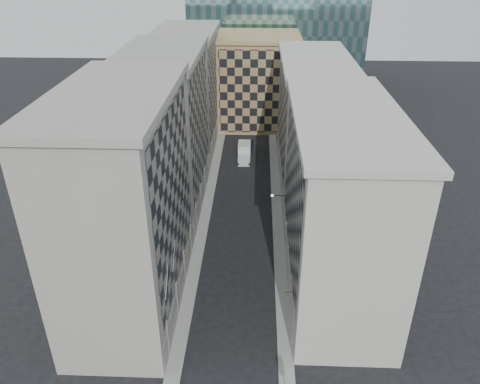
# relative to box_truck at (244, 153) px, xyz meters

# --- Properties ---
(ground) EXTENTS (260.00, 260.00, 0.00)m
(ground) POSITION_rel_box_truck_xyz_m (0.20, -48.69, -1.30)
(ground) COLOR black
(ground) RESTS_ON ground
(sidewalk_west) EXTENTS (1.50, 100.00, 0.15)m
(sidewalk_west) POSITION_rel_box_truck_xyz_m (-5.05, -18.69, -1.23)
(sidewalk_west) COLOR gray
(sidewalk_west) RESTS_ON ground
(sidewalk_east) EXTENTS (1.50, 100.00, 0.15)m
(sidewalk_east) POSITION_rel_box_truck_xyz_m (5.45, -18.69, -1.23)
(sidewalk_east) COLOR gray
(sidewalk_east) RESTS_ON ground
(bldg_left_a) EXTENTS (10.80, 22.80, 23.70)m
(bldg_left_a) POSITION_rel_box_truck_xyz_m (-10.68, -37.69, 10.52)
(bldg_left_a) COLOR #9D968D
(bldg_left_a) RESTS_ON ground
(bldg_left_b) EXTENTS (10.80, 22.80, 22.70)m
(bldg_left_b) POSITION_rel_box_truck_xyz_m (-10.68, -15.69, 10.02)
(bldg_left_b) COLOR gray
(bldg_left_b) RESTS_ON ground
(bldg_left_c) EXTENTS (10.80, 22.80, 21.70)m
(bldg_left_c) POSITION_rel_box_truck_xyz_m (-10.68, 6.31, 9.52)
(bldg_left_c) COLOR #9D968D
(bldg_left_c) RESTS_ON ground
(bldg_right_a) EXTENTS (10.80, 26.80, 20.70)m
(bldg_right_a) POSITION_rel_box_truck_xyz_m (11.08, -33.69, 9.02)
(bldg_right_a) COLOR #BBB5AC
(bldg_right_a) RESTS_ON ground
(bldg_right_b) EXTENTS (10.80, 28.80, 19.70)m
(bldg_right_b) POSITION_rel_box_truck_xyz_m (11.10, -6.69, 8.54)
(bldg_right_b) COLOR #BBB5AC
(bldg_right_b) RESTS_ON ground
(tan_block) EXTENTS (16.80, 14.80, 18.80)m
(tan_block) POSITION_rel_box_truck_xyz_m (2.20, 19.21, 8.13)
(tan_block) COLOR tan
(tan_block) RESTS_ON ground
(flagpoles_left) EXTENTS (0.10, 6.33, 2.33)m
(flagpoles_left) POSITION_rel_box_truck_xyz_m (-5.70, -42.69, 6.70)
(flagpoles_left) COLOR gray
(flagpoles_left) RESTS_ON ground
(bracket_lamp) EXTENTS (1.98, 0.36, 0.36)m
(bracket_lamp) POSITION_rel_box_truck_xyz_m (4.58, -24.69, 4.90)
(bracket_lamp) COLOR black
(bracket_lamp) RESTS_ON ground
(box_truck) EXTENTS (2.25, 5.47, 3.00)m
(box_truck) POSITION_rel_box_truck_xyz_m (0.00, 0.00, 0.00)
(box_truck) COLOR silver
(box_truck) RESTS_ON ground
(dark_car) EXTENTS (1.99, 4.91, 1.58)m
(dark_car) POSITION_rel_box_truck_xyz_m (0.58, 4.57, -0.51)
(dark_car) COLOR #0F1437
(dark_car) RESTS_ON ground
(shop_sign) EXTENTS (0.80, 0.70, 0.78)m
(shop_sign) POSITION_rel_box_truck_xyz_m (5.62, -41.20, 2.53)
(shop_sign) COLOR black
(shop_sign) RESTS_ON ground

